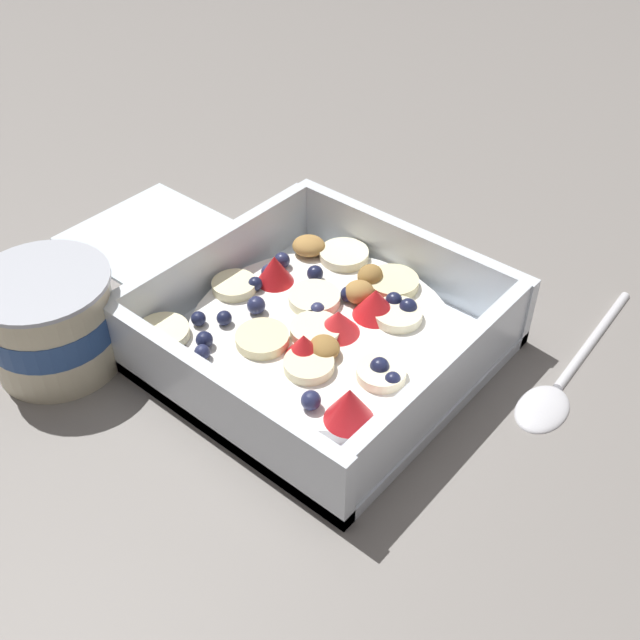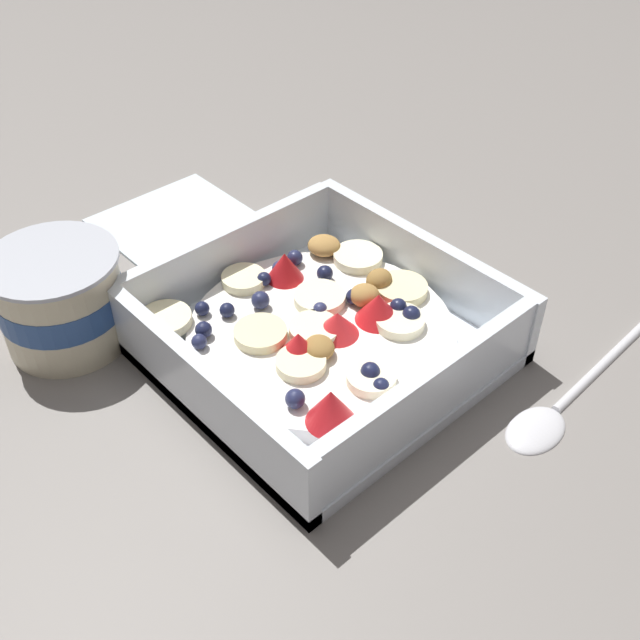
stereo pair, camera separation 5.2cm
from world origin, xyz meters
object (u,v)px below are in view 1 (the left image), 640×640
Objects in this scene: fruit_bowl at (320,332)px; folded_napkin at (156,231)px; spoon at (560,382)px; yogurt_cup at (51,321)px.

folded_napkin is (0.20, -0.02, -0.02)m from fruit_bowl.
fruit_bowl is 1.20× the size of spoon.
fruit_bowl reaches higher than spoon.
spoon is 0.34m from yogurt_cup.
spoon is (-0.14, -0.08, -0.01)m from fruit_bowl.
yogurt_cup reaches higher than spoon.
folded_napkin is at bearing -63.83° from yogurt_cup.
folded_napkin is at bearing 8.92° from spoon.
spoon is 1.92× the size of yogurt_cup.
fruit_bowl is at bearing -137.00° from yogurt_cup.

